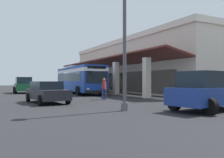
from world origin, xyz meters
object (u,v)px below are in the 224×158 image
object	(u,v)px
lot_light_pole	(125,34)
parked_suv_blue	(210,90)
pedestrian	(104,87)
parked_suv_green	(23,85)
potted_palm	(122,89)
transit_bus	(79,78)
parked_sedan_charcoal	(47,92)

from	to	relation	value
lot_light_pole	parked_suv_blue	bearing A→B (deg)	64.33
pedestrian	lot_light_pole	size ratio (longest dim) A/B	0.24
parked_suv_blue	parked_suv_green	world-z (taller)	same
parked_suv_green	pedestrian	world-z (taller)	parked_suv_green
pedestrian	potted_palm	distance (m)	8.50
parked_suv_blue	pedestrian	size ratio (longest dim) A/B	2.92
transit_bus	parked_sedan_charcoal	size ratio (longest dim) A/B	2.48
pedestrian	potted_palm	bearing A→B (deg)	140.19
parked_suv_green	lot_light_pole	bearing A→B (deg)	6.55
parked_sedan_charcoal	parked_suv_green	world-z (taller)	parked_suv_green
parked_sedan_charcoal	pedestrian	world-z (taller)	pedestrian
pedestrian	potted_palm	world-z (taller)	potted_palm
potted_palm	transit_bus	bearing A→B (deg)	-124.47
parked_sedan_charcoal	pedestrian	distance (m)	4.74
parked_suv_green	lot_light_pole	distance (m)	20.91
potted_palm	lot_light_pole	distance (m)	15.67
transit_bus	pedestrian	size ratio (longest dim) A/B	6.54
transit_bus	potted_palm	distance (m)	5.27
parked_sedan_charcoal	parked_suv_green	distance (m)	14.47
transit_bus	pedestrian	distance (m)	9.53
parked_suv_green	pedestrian	xyz separation A→B (m)	(13.76, 4.49, -0.04)
potted_palm	parked_suv_green	bearing A→B (deg)	-126.13
pedestrian	parked_suv_blue	bearing A→B (deg)	11.70
parked_sedan_charcoal	lot_light_pole	xyz separation A→B (m)	(6.11, 2.56, 3.11)
transit_bus	potted_palm	size ratio (longest dim) A/B	4.85
transit_bus	parked_sedan_charcoal	bearing A→B (deg)	-30.26
potted_palm	lot_light_pole	xyz separation A→B (m)	(13.33, -7.56, 3.27)
parked_suv_green	pedestrian	distance (m)	14.48
pedestrian	lot_light_pole	xyz separation A→B (m)	(6.81, -2.13, 2.89)
parked_suv_green	pedestrian	bearing A→B (deg)	18.06
transit_bus	parked_suv_blue	world-z (taller)	transit_bus
parked_suv_green	potted_palm	distance (m)	12.29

